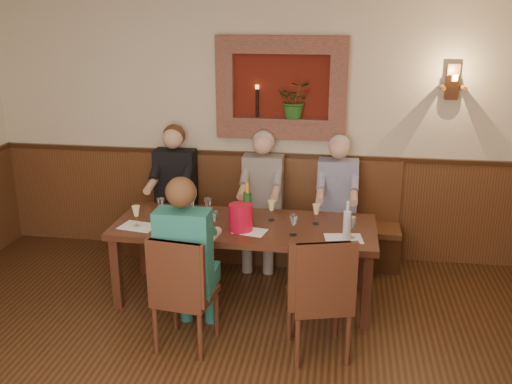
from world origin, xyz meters
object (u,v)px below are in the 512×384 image
at_px(person_bench_mid, 262,210).
at_px(water_bottle, 347,225).
at_px(dining_table, 244,232).
at_px(person_bench_left, 174,204).
at_px(chair_near_right, 319,320).
at_px(wine_bottle_green_a, 247,208).
at_px(spittoon_bucket, 241,217).
at_px(bench, 259,229).
at_px(person_bench_right, 336,215).
at_px(wine_bottle_green_b, 183,203).
at_px(chair_near_left, 186,314).
at_px(person_chair_front, 188,274).

bearing_deg(person_bench_mid, water_bottle, -50.90).
relative_size(dining_table, person_bench_left, 1.64).
relative_size(dining_table, chair_near_right, 2.31).
bearing_deg(chair_near_right, wine_bottle_green_a, 116.44).
relative_size(chair_near_right, spittoon_bucket, 4.29).
bearing_deg(chair_near_right, bench, 97.44).
relative_size(spittoon_bucket, water_bottle, 0.68).
xyz_separation_m(spittoon_bucket, wine_bottle_green_a, (0.04, 0.11, 0.05)).
bearing_deg(person_bench_right, dining_table, -134.64).
bearing_deg(wine_bottle_green_b, person_bench_right, 30.01).
relative_size(bench, chair_near_right, 2.89).
bearing_deg(person_bench_mid, person_bench_right, 0.04).
height_order(bench, wine_bottle_green_b, wine_bottle_green_b).
height_order(chair_near_right, spittoon_bucket, chair_near_right).
relative_size(spittoon_bucket, wine_bottle_green_b, 0.61).
xyz_separation_m(chair_near_left, water_bottle, (1.26, 0.63, 0.60)).
distance_m(dining_table, person_bench_mid, 0.84).
bearing_deg(water_bottle, person_bench_right, 95.24).
bearing_deg(wine_bottle_green_b, chair_near_right, -32.91).
relative_size(person_chair_front, water_bottle, 4.05).
relative_size(person_bench_left, water_bottle, 4.11).
bearing_deg(wine_bottle_green_a, person_bench_mid, 89.65).
xyz_separation_m(bench, water_bottle, (0.93, -1.20, 0.57)).
height_order(chair_near_left, water_bottle, water_bottle).
height_order(person_bench_left, person_chair_front, person_bench_left).
bearing_deg(dining_table, person_bench_mid, 87.26).
xyz_separation_m(person_chair_front, spittoon_bucket, (0.32, 0.63, 0.27)).
xyz_separation_m(wine_bottle_green_a, wine_bottle_green_b, (-0.62, 0.06, -0.01)).
xyz_separation_m(dining_table, person_bench_right, (0.83, 0.84, -0.09)).
bearing_deg(dining_table, person_chair_front, -112.96).
bearing_deg(person_bench_right, wine_bottle_green_a, -132.15).
height_order(chair_near_left, wine_bottle_green_a, wine_bottle_green_a).
distance_m(bench, wine_bottle_green_a, 1.15).
height_order(bench, person_chair_front, person_chair_front).
distance_m(chair_near_left, chair_near_right, 1.07).
relative_size(person_chair_front, spittoon_bucket, 5.97).
distance_m(bench, person_bench_left, 0.97).
xyz_separation_m(chair_near_right, person_bench_left, (-1.66, 1.67, 0.31)).
relative_size(chair_near_left, person_chair_front, 0.69).
bearing_deg(chair_near_left, person_bench_left, 116.19).
height_order(chair_near_right, person_bench_right, person_bench_right).
bearing_deg(chair_near_left, wine_bottle_green_b, 112.56).
bearing_deg(wine_bottle_green_a, person_bench_right, 47.85).
distance_m(chair_near_left, water_bottle, 1.53).
xyz_separation_m(wine_bottle_green_b, water_bottle, (1.51, -0.28, -0.02)).
bearing_deg(dining_table, chair_near_left, -110.52).
distance_m(bench, wine_bottle_green_b, 1.23).
height_order(bench, person_bench_left, person_bench_left).
distance_m(person_bench_right, wine_bottle_green_b, 1.66).
bearing_deg(person_chair_front, chair_near_right, -2.83).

